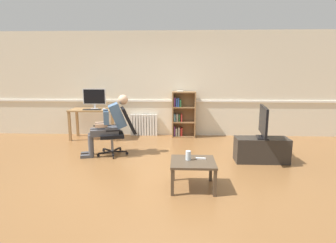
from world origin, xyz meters
The scene contains 15 objects.
ground_plane centered at (0.00, 0.00, 0.00)m, with size 18.00×18.00×0.00m, color brown.
back_wall centered at (0.00, 2.65, 1.35)m, with size 12.00×0.13×2.70m.
computer_desk centered at (-1.77, 2.15, 0.63)m, with size 1.15×0.58×0.76m.
imac_monitor centered at (-1.76, 2.23, 1.05)m, with size 0.58×0.14×0.50m.
keyboard centered at (-1.77, 2.01, 0.77)m, with size 0.43×0.12×0.02m, color black.
computer_mouse centered at (-1.47, 2.03, 0.77)m, with size 0.06×0.10×0.03m, color white.
bookshelf centered at (0.45, 2.44, 0.57)m, with size 0.60×0.29×1.20m.
radiator centered at (-0.56, 2.54, 0.28)m, with size 0.71×0.08×0.57m.
office_chair centered at (-0.85, 0.89, 0.52)m, with size 0.81×0.67×0.97m.
person_seated centered at (-1.03, 0.84, 0.65)m, with size 0.99×0.57×1.23m.
tv_stand centered at (1.93, 0.53, 0.23)m, with size 0.98×0.39×0.46m.
tv_screen centered at (1.93, 0.53, 0.77)m, with size 0.25×0.84×0.59m.
coffee_table centered at (0.58, -0.69, 0.36)m, with size 0.64×0.58×0.41m.
drinking_glass centered at (0.51, -0.64, 0.48)m, with size 0.08×0.08×0.14m, color silver.
spare_remote centered at (0.70, -0.60, 0.42)m, with size 0.04×0.15×0.02m, color white.
Camera 1 is at (0.37, -4.40, 1.69)m, focal length 28.63 mm.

